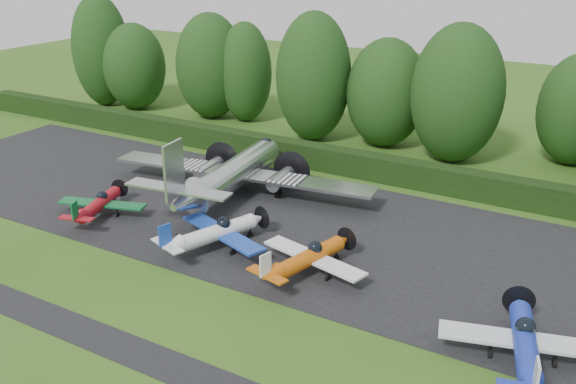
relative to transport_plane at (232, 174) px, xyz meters
The scene contains 16 objects.
ground 14.27m from the transport_plane, 58.44° to the right, with size 160.00×160.00×0.00m, color #2F5919.
apron 7.90m from the transport_plane, 15.49° to the right, with size 70.00×18.00×0.01m, color black.
taxiway_verge 19.60m from the transport_plane, 67.70° to the right, with size 70.00×2.00×0.00m, color black.
hedgerow 11.76m from the transport_plane, 50.40° to the left, with size 90.00×1.60×2.00m, color black.
transport_plane is the anchor object (origin of this frame).
light_plane_red 9.59m from the transport_plane, 127.85° to the right, with size 6.19×6.51×2.38m.
light_plane_white 8.49m from the transport_plane, 62.08° to the right, with size 7.14×7.50×2.74m.
light_plane_orange 12.87m from the transport_plane, 35.74° to the right, with size 6.88×7.24×2.64m.
light_plane_blue 24.90m from the transport_plane, 23.72° to the right, with size 7.53×7.92×2.90m.
tree_1 33.21m from the transport_plane, 150.82° to the left, with size 6.40×6.40×12.35m.
tree_2 29.74m from the transport_plane, 145.90° to the left, with size 6.86×6.86×9.46m.
tree_3 23.49m from the transport_plane, 130.03° to the left, with size 7.26×7.26×10.98m.
tree_4 21.68m from the transport_plane, 120.89° to the left, with size 5.45×5.45×10.23m.
tree_5 20.53m from the transport_plane, 55.34° to the left, with size 7.74×7.74×11.72m.
tree_8 16.69m from the transport_plane, 96.60° to the left, with size 6.98×6.98×11.98m.
tree_11 18.57m from the transport_plane, 74.97° to the left, with size 7.24×7.24×9.86m.
Camera 1 is at (18.28, -24.00, 18.02)m, focal length 40.00 mm.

